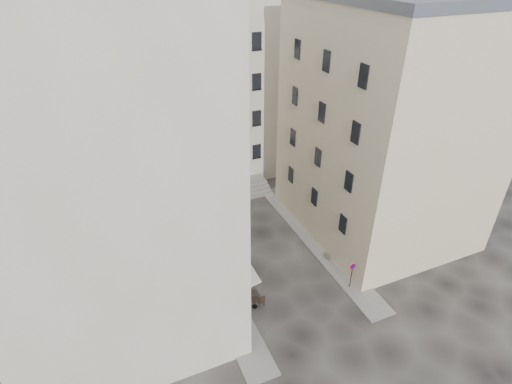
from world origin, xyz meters
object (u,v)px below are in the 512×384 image
bistro_table_b (246,283)px  pedestrian (237,253)px  bistro_table_a (255,302)px  no_parking_sign (352,271)px

bistro_table_b → pedestrian: (0.37, 2.73, 0.50)m
bistro_table_a → bistro_table_b: bearing=86.0°
no_parking_sign → pedestrian: (-6.43, 5.70, -0.68)m
bistro_table_a → pedestrian: bearing=83.8°
bistro_table_a → pedestrian: 4.70m
no_parking_sign → bistro_table_a: 7.11m
no_parking_sign → pedestrian: 8.62m
bistro_table_a → pedestrian: (0.51, 4.65, 0.47)m
bistro_table_a → bistro_table_b: size_ratio=1.07×
pedestrian → no_parking_sign: bearing=98.7°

